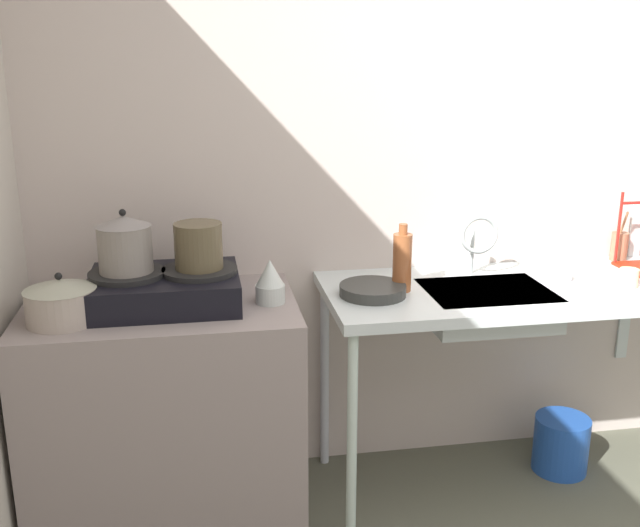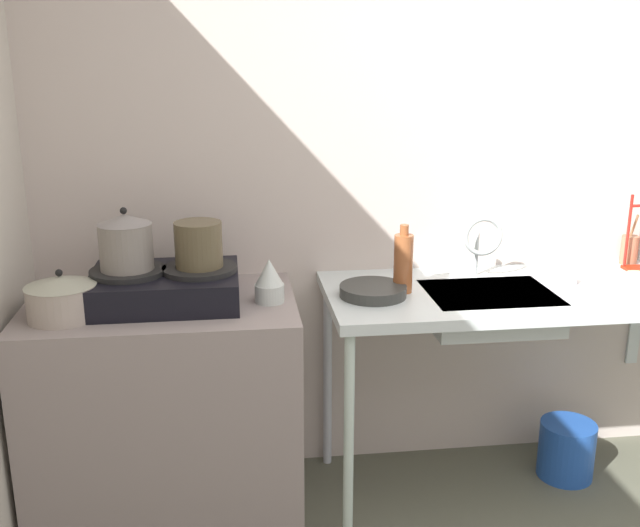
{
  "view_description": "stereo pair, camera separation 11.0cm",
  "coord_description": "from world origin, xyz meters",
  "views": [
    {
      "loc": [
        -1.36,
        -1.01,
        1.68
      ],
      "look_at": [
        -0.93,
        1.45,
        0.96
      ],
      "focal_mm": 40.93,
      "sensor_mm": 36.0,
      "label": 1
    },
    {
      "loc": [
        -1.25,
        -1.03,
        1.68
      ],
      "look_at": [
        -0.93,
        1.45,
        0.96
      ],
      "focal_mm": 40.93,
      "sensor_mm": 36.0,
      "label": 2
    }
  ],
  "objects": [
    {
      "name": "utensil_jar",
      "position": [
        0.39,
        1.7,
        0.9
      ],
      "size": [
        0.07,
        0.07,
        0.21
      ],
      "color": "#96684B",
      "rests_on": "counter_sink"
    },
    {
      "name": "counter_sink",
      "position": [
        -0.07,
        1.45,
        0.78
      ],
      "size": [
        1.68,
        0.61,
        0.84
      ],
      "color": "silver",
      "rests_on": "ground"
    },
    {
      "name": "frying_pan",
      "position": [
        -0.74,
        1.42,
        0.86
      ],
      "size": [
        0.24,
        0.24,
        0.04
      ],
      "primitive_type": "cylinder",
      "color": "#323330",
      "rests_on": "counter_sink"
    },
    {
      "name": "small_bowl_on_drainboard",
      "position": [
        0.0,
        1.49,
        0.86
      ],
      "size": [
        0.12,
        0.12,
        0.04
      ],
      "primitive_type": "cylinder",
      "color": "white",
      "rests_on": "counter_sink"
    },
    {
      "name": "pot_on_right_burner",
      "position": [
        -1.36,
        1.45,
        1.05
      ],
      "size": [
        0.17,
        0.17,
        0.16
      ],
      "color": "brown",
      "rests_on": "stove"
    },
    {
      "name": "counter_concrete",
      "position": [
        -1.5,
        1.45,
        0.42
      ],
      "size": [
        0.95,
        0.61,
        0.84
      ],
      "primitive_type": "cube",
      "color": "gray",
      "rests_on": "ground"
    },
    {
      "name": "pot_on_left_burner",
      "position": [
        -1.6,
        1.45,
        1.07
      ],
      "size": [
        0.19,
        0.19,
        0.22
      ],
      "color": "gray",
      "rests_on": "stove"
    },
    {
      "name": "pot_beside_stove",
      "position": [
        -1.8,
        1.33,
        0.92
      ],
      "size": [
        0.23,
        0.23,
        0.17
      ],
      "color": "#A5988B",
      "rests_on": "counter_concrete"
    },
    {
      "name": "bucket_on_floor",
      "position": [
        0.1,
        1.49,
        0.12
      ],
      "size": [
        0.23,
        0.23,
        0.24
      ],
      "primitive_type": "cylinder",
      "color": "#214FAB",
      "rests_on": "ground"
    },
    {
      "name": "cup_by_rack",
      "position": [
        0.23,
        1.36,
        0.88
      ],
      "size": [
        0.07,
        0.07,
        0.07
      ],
      "primitive_type": "cylinder",
      "color": "beige",
      "rests_on": "counter_sink"
    },
    {
      "name": "wall_back",
      "position": [
        0.0,
        1.8,
        1.24
      ],
      "size": [
        4.79,
        0.1,
        2.47
      ],
      "primitive_type": "cube",
      "color": "beige",
      "rests_on": "ground"
    },
    {
      "name": "percolator",
      "position": [
        -1.12,
        1.41,
        0.92
      ],
      "size": [
        0.1,
        0.1,
        0.16
      ],
      "color": "beige",
      "rests_on": "counter_concrete"
    },
    {
      "name": "faucet",
      "position": [
        -0.29,
        1.56,
        1.01
      ],
      "size": [
        0.15,
        0.09,
        0.25
      ],
      "color": "silver",
      "rests_on": "counter_sink"
    },
    {
      "name": "sink_basin",
      "position": [
        -0.31,
        1.41,
        0.78
      ],
      "size": [
        0.46,
        0.36,
        0.12
      ],
      "primitive_type": "cube",
      "color": "silver",
      "rests_on": "counter_sink"
    },
    {
      "name": "bottle_by_sink",
      "position": [
        -0.63,
        1.46,
        0.95
      ],
      "size": [
        0.07,
        0.07,
        0.25
      ],
      "color": "#98522C",
      "rests_on": "counter_sink"
    },
    {
      "name": "stove",
      "position": [
        -1.48,
        1.45,
        0.9
      ],
      "size": [
        0.51,
        0.39,
        0.13
      ],
      "color": "black",
      "rests_on": "counter_concrete"
    }
  ]
}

